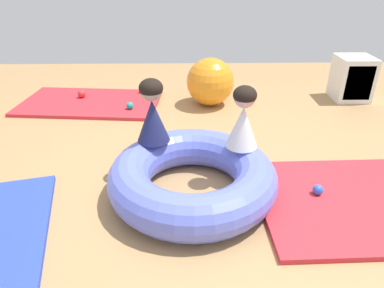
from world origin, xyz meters
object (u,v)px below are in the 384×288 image
inflatable_cushion (192,177)px  child_in_navy (152,112)px  play_ball_red (82,94)px  storage_cube (353,79)px  play_ball_teal (130,106)px  child_in_white (243,118)px  play_ball_blue (318,190)px  exercise_ball_large (210,82)px  play_ball_orange (143,89)px

inflatable_cushion → child_in_navy: size_ratio=2.48×
play_ball_red → storage_cube: bearing=-0.4°
play_ball_teal → storage_cube: bearing=7.8°
child_in_white → play_ball_blue: 0.80m
inflatable_cushion → exercise_ball_large: 1.97m
child_in_navy → play_ball_red: (-1.10, 1.80, -0.49)m
play_ball_blue → play_ball_red: bearing=137.4°
child_in_navy → play_ball_blue: 1.43m
play_ball_orange → exercise_ball_large: (0.89, -0.35, 0.21)m
child_in_white → exercise_ball_large: (-0.13, 1.74, -0.27)m
inflatable_cushion → exercise_ball_large: exercise_ball_large is taller
play_ball_orange → play_ball_teal: (-0.09, -0.59, -0.01)m
inflatable_cushion → storage_cube: bearing=44.5°
play_ball_red → play_ball_blue: (2.38, -2.19, -0.01)m
exercise_ball_large → child_in_navy: bearing=-109.4°
child_in_white → play_ball_blue: bearing=-110.8°
play_ball_blue → inflatable_cushion: bearing=175.8°
storage_cube → play_ball_orange: bearing=175.9°
child_in_navy → exercise_ball_large: bearing=-86.9°
play_ball_red → play_ball_blue: size_ratio=1.29×
play_ball_red → exercise_ball_large: 1.70m
play_ball_teal → play_ball_blue: (1.69, -1.77, -0.00)m
play_ball_blue → storage_cube: 2.47m
child_in_white → inflatable_cushion: bearing=122.1°
play_ball_orange → child_in_navy: bearing=-80.9°
play_ball_orange → play_ball_teal: play_ball_orange is taller
storage_cube → exercise_ball_large: bearing=-175.5°
inflatable_cushion → play_ball_orange: (-0.63, 2.29, -0.07)m
play_ball_red → exercise_ball_large: bearing=-5.8°
child_in_white → child_in_navy: 0.72m
child_in_navy → play_ball_red: 2.17m
child_in_navy → exercise_ball_large: (0.58, 1.63, -0.28)m
child_in_navy → play_ball_blue: size_ratio=6.55×
exercise_ball_large → storage_cube: 1.87m
storage_cube → play_ball_teal: bearing=-172.2°
child_in_white → play_ball_teal: size_ratio=5.85×
inflatable_cushion → exercise_ball_large: bearing=82.3°
inflatable_cushion → child_in_white: size_ratio=2.60×
play_ball_blue → exercise_ball_large: exercise_ball_large is taller
child_in_white → play_ball_orange: size_ratio=5.01×
play_ball_blue → play_ball_teal: bearing=133.6°
child_in_white → play_ball_red: child_in_white is taller
play_ball_teal → exercise_ball_large: 1.04m
child_in_white → play_ball_red: bearing=48.4°
play_ball_teal → play_ball_red: bearing=149.0°
inflatable_cushion → play_ball_red: size_ratio=12.64×
child_in_white → play_ball_red: (-1.81, 1.91, -0.48)m
inflatable_cushion → child_in_navy: bearing=134.8°
child_in_white → child_in_navy: size_ratio=0.95×
child_in_white → play_ball_teal: 1.93m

